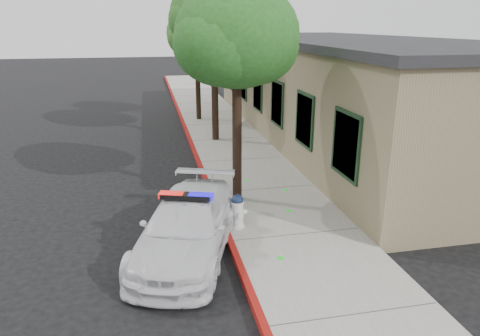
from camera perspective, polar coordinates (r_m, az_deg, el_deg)
name	(u,v)px	position (r m, az deg, el deg)	size (l,w,h in m)	color
ground	(228,247)	(10.04, -1.57, -10.27)	(120.00, 120.00, 0.00)	black
sidewalk	(263,191)	(12.98, 3.01, -3.03)	(3.20, 60.00, 0.15)	gray
red_curb	(212,195)	(12.69, -3.74, -3.53)	(0.14, 60.00, 0.16)	#9F1711
clapboard_building	(342,88)	(19.68, 13.23, 10.08)	(7.30, 20.89, 4.24)	#867A58
police_car	(187,226)	(9.59, -6.89, -7.51)	(3.10, 4.74, 1.40)	silver
fire_hydrant	(237,211)	(10.42, -0.35, -5.63)	(0.48, 0.42, 0.83)	silver
street_tree_near	(237,40)	(11.30, -0.36, 16.35)	(3.28, 3.12, 5.71)	black
street_tree_mid	(214,18)	(17.94, -3.45, 18.95)	(3.58, 3.36, 6.42)	black
street_tree_far	(197,36)	(22.12, -5.61, 16.83)	(3.01, 2.88, 5.44)	black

